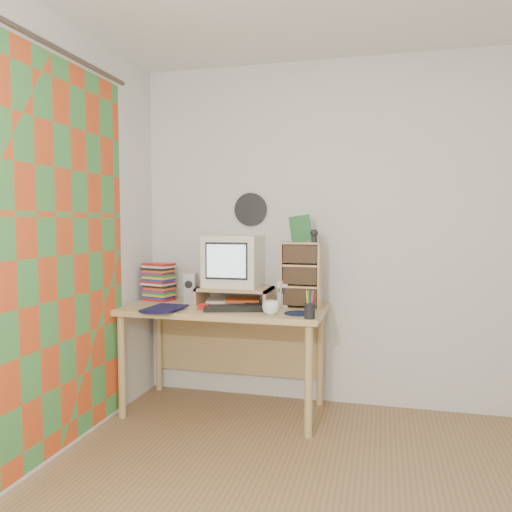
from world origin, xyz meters
The scene contains 19 objects.
back_wall centered at (0.00, 1.75, 1.25)m, with size 3.50×3.50×0.00m, color silver.
curtain centered at (-1.71, 0.48, 1.15)m, with size 2.20×2.20×0.00m, color #CF4A1D.
wall_disc centered at (-0.93, 1.73, 1.43)m, with size 0.25×0.25×0.02m, color black.
desk centered at (-1.03, 1.44, 0.62)m, with size 1.40×0.70×0.75m.
monitor_riser centered at (-0.98, 1.48, 0.84)m, with size 0.52×0.30×0.12m.
crt_monitor centered at (-1.01, 1.53, 1.06)m, with size 0.39×0.39×0.37m, color white.
speaker_left centered at (-1.29, 1.43, 0.86)m, with size 0.08×0.08×0.22m, color silver.
speaker_right centered at (-0.63, 1.44, 0.84)m, with size 0.07×0.07×0.19m, color silver.
keyboard centered at (-0.89, 1.23, 0.76)m, with size 0.44×0.15×0.03m, color black.
dvd_stack centered at (-1.59, 1.52, 0.90)m, with size 0.21×0.15×0.29m, color brown, non-canonical shape.
cd_rack centered at (-0.50, 1.47, 0.98)m, with size 0.27×0.14×0.45m, color tan.
mug centered at (-0.64, 1.14, 0.79)m, with size 0.11×0.11×0.09m, color white.
diary centered at (-1.47, 1.12, 0.78)m, with size 0.27×0.20×0.05m, color #110F3A.
mousepad centered at (-0.47, 1.22, 0.75)m, with size 0.20×0.20×0.00m, color black.
pen_cup centered at (-0.38, 1.07, 0.82)m, with size 0.07×0.07×0.13m, color black, non-canonical shape.
papers centered at (-1.00, 1.49, 0.77)m, with size 0.27×0.20×0.04m, color silver, non-canonical shape.
red_box centered at (-1.12, 1.22, 0.77)m, with size 0.07×0.05×0.04m, color red.
game_box centered at (-0.51, 1.49, 1.29)m, with size 0.14×0.03×0.18m, color #195A24.
webcam centered at (-0.41, 1.43, 1.24)m, with size 0.05×0.05×0.09m, color black, non-canonical shape.
Camera 1 is at (0.04, -1.91, 1.34)m, focal length 35.00 mm.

